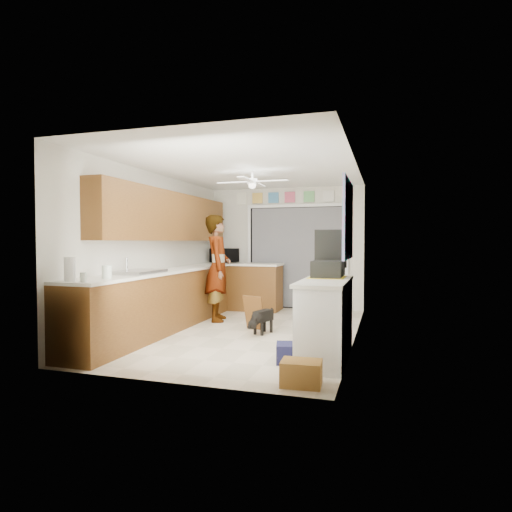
# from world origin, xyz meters

# --- Properties ---
(floor) EXTENTS (5.00, 5.00, 0.00)m
(floor) POSITION_xyz_m (0.00, 0.00, 0.00)
(floor) COLOR beige
(floor) RESTS_ON ground
(ceiling) EXTENTS (5.00, 5.00, 0.00)m
(ceiling) POSITION_xyz_m (0.00, 0.00, 2.50)
(ceiling) COLOR white
(ceiling) RESTS_ON ground
(wall_back) EXTENTS (3.20, 0.00, 3.20)m
(wall_back) POSITION_xyz_m (0.00, 2.50, 1.25)
(wall_back) COLOR beige
(wall_back) RESTS_ON ground
(wall_front) EXTENTS (3.20, 0.00, 3.20)m
(wall_front) POSITION_xyz_m (0.00, -2.50, 1.25)
(wall_front) COLOR beige
(wall_front) RESTS_ON ground
(wall_left) EXTENTS (0.00, 5.00, 5.00)m
(wall_left) POSITION_xyz_m (-1.60, 0.00, 1.25)
(wall_left) COLOR beige
(wall_left) RESTS_ON ground
(wall_right) EXTENTS (0.00, 5.00, 5.00)m
(wall_right) POSITION_xyz_m (1.60, 0.00, 1.25)
(wall_right) COLOR beige
(wall_right) RESTS_ON ground
(left_base_cabinets) EXTENTS (0.60, 4.80, 0.90)m
(left_base_cabinets) POSITION_xyz_m (-1.30, 0.00, 0.45)
(left_base_cabinets) COLOR brown
(left_base_cabinets) RESTS_ON floor
(left_countertop) EXTENTS (0.62, 4.80, 0.04)m
(left_countertop) POSITION_xyz_m (-1.29, 0.00, 0.92)
(left_countertop) COLOR white
(left_countertop) RESTS_ON left_base_cabinets
(upper_cabinets) EXTENTS (0.32, 4.00, 0.80)m
(upper_cabinets) POSITION_xyz_m (-1.44, 0.20, 1.80)
(upper_cabinets) COLOR brown
(upper_cabinets) RESTS_ON wall_left
(sink_basin) EXTENTS (0.50, 0.76, 0.06)m
(sink_basin) POSITION_xyz_m (-1.29, -1.00, 0.95)
(sink_basin) COLOR silver
(sink_basin) RESTS_ON left_countertop
(faucet) EXTENTS (0.03, 0.03, 0.22)m
(faucet) POSITION_xyz_m (-1.48, -1.00, 1.05)
(faucet) COLOR silver
(faucet) RESTS_ON left_countertop
(peninsula_base) EXTENTS (1.00, 0.60, 0.90)m
(peninsula_base) POSITION_xyz_m (-0.50, 2.00, 0.45)
(peninsula_base) COLOR brown
(peninsula_base) RESTS_ON floor
(peninsula_top) EXTENTS (1.04, 0.64, 0.04)m
(peninsula_top) POSITION_xyz_m (-0.50, 2.00, 0.92)
(peninsula_top) COLOR white
(peninsula_top) RESTS_ON peninsula_base
(back_opening_recess) EXTENTS (2.00, 0.06, 2.10)m
(back_opening_recess) POSITION_xyz_m (0.25, 2.47, 1.05)
(back_opening_recess) COLOR black
(back_opening_recess) RESTS_ON wall_back
(curtain_panel) EXTENTS (1.90, 0.03, 2.05)m
(curtain_panel) POSITION_xyz_m (0.25, 2.43, 1.05)
(curtain_panel) COLOR slate
(curtain_panel) RESTS_ON wall_back
(door_trim_left) EXTENTS (0.06, 0.04, 2.10)m
(door_trim_left) POSITION_xyz_m (-0.77, 2.44, 1.05)
(door_trim_left) COLOR white
(door_trim_left) RESTS_ON wall_back
(door_trim_right) EXTENTS (0.06, 0.04, 2.10)m
(door_trim_right) POSITION_xyz_m (1.27, 2.44, 1.05)
(door_trim_right) COLOR white
(door_trim_right) RESTS_ON wall_back
(door_trim_head) EXTENTS (2.10, 0.04, 0.06)m
(door_trim_head) POSITION_xyz_m (0.25, 2.44, 2.12)
(door_trim_head) COLOR white
(door_trim_head) RESTS_ON wall_back
(header_frame_0) EXTENTS (0.22, 0.02, 0.22)m
(header_frame_0) POSITION_xyz_m (-0.60, 2.47, 2.30)
(header_frame_0) COLOR gold
(header_frame_0) RESTS_ON wall_back
(header_frame_1) EXTENTS (0.22, 0.02, 0.22)m
(header_frame_1) POSITION_xyz_m (-0.25, 2.47, 2.30)
(header_frame_1) COLOR #4786BD
(header_frame_1) RESTS_ON wall_back
(header_frame_2) EXTENTS (0.22, 0.02, 0.22)m
(header_frame_2) POSITION_xyz_m (0.10, 2.47, 2.30)
(header_frame_2) COLOR #CB4C6A
(header_frame_2) RESTS_ON wall_back
(header_frame_3) EXTENTS (0.22, 0.02, 0.22)m
(header_frame_3) POSITION_xyz_m (0.50, 2.47, 2.30)
(header_frame_3) COLOR #64AF67
(header_frame_3) RESTS_ON wall_back
(header_frame_4) EXTENTS (0.22, 0.02, 0.22)m
(header_frame_4) POSITION_xyz_m (0.90, 2.47, 2.30)
(header_frame_4) COLOR silver
(header_frame_4) RESTS_ON wall_back
(route66_sign) EXTENTS (0.22, 0.02, 0.26)m
(route66_sign) POSITION_xyz_m (-0.95, 2.47, 2.30)
(route66_sign) COLOR silver
(route66_sign) RESTS_ON wall_back
(right_counter_base) EXTENTS (0.50, 1.40, 0.90)m
(right_counter_base) POSITION_xyz_m (1.35, -1.20, 0.45)
(right_counter_base) COLOR white
(right_counter_base) RESTS_ON floor
(right_counter_top) EXTENTS (0.54, 1.44, 0.04)m
(right_counter_top) POSITION_xyz_m (1.34, -1.20, 0.92)
(right_counter_top) COLOR white
(right_counter_top) RESTS_ON right_counter_base
(abstract_painting) EXTENTS (0.03, 1.15, 0.95)m
(abstract_painting) POSITION_xyz_m (1.58, -1.00, 1.65)
(abstract_painting) COLOR #EE57CD
(abstract_painting) RESTS_ON wall_right
(ceiling_fan) EXTENTS (1.14, 1.14, 0.24)m
(ceiling_fan) POSITION_xyz_m (0.00, 0.20, 2.32)
(ceiling_fan) COLOR white
(ceiling_fan) RESTS_ON ceiling
(microwave) EXTENTS (0.53, 0.63, 0.30)m
(microwave) POSITION_xyz_m (-1.24, 2.19, 1.09)
(microwave) COLOR black
(microwave) RESTS_ON left_countertop
(jar_a) EXTENTS (0.15, 0.15, 0.16)m
(jar_a) POSITION_xyz_m (-1.21, -1.82, 1.02)
(jar_a) COLOR silver
(jar_a) RESTS_ON left_countertop
(jar_b) EXTENTS (0.09, 0.09, 0.10)m
(jar_b) POSITION_xyz_m (-1.20, -2.25, 0.99)
(jar_b) COLOR silver
(jar_b) RESTS_ON left_countertop
(paper_towel_roll) EXTENTS (0.16, 0.16, 0.27)m
(paper_towel_roll) POSITION_xyz_m (-1.38, -2.25, 1.08)
(paper_towel_roll) COLOR white
(paper_towel_roll) RESTS_ON left_countertop
(suitcase) EXTENTS (0.36, 0.48, 0.21)m
(suitcase) POSITION_xyz_m (1.32, -0.86, 1.04)
(suitcase) COLOR black
(suitcase) RESTS_ON right_counter_top
(suitcase_rim) EXTENTS (0.44, 0.58, 0.02)m
(suitcase_rim) POSITION_xyz_m (1.32, -0.86, 0.93)
(suitcase_rim) COLOR yellow
(suitcase_rim) RESTS_ON suitcase
(suitcase_lid) EXTENTS (0.42, 0.03, 0.50)m
(suitcase_lid) POSITION_xyz_m (1.32, -0.57, 1.29)
(suitcase_lid) COLOR black
(suitcase_lid) RESTS_ON suitcase
(cardboard_box) EXTENTS (0.40, 0.32, 0.24)m
(cardboard_box) POSITION_xyz_m (1.25, -2.20, 0.12)
(cardboard_box) COLOR #AF7F37
(cardboard_box) RESTS_ON floor
(navy_crate) EXTENTS (0.41, 0.37, 0.22)m
(navy_crate) POSITION_xyz_m (1.00, -1.46, 0.11)
(navy_crate) COLOR #161638
(navy_crate) RESTS_ON floor
(cabinet_door_panel) EXTENTS (0.39, 0.26, 0.54)m
(cabinet_door_panel) POSITION_xyz_m (0.05, 0.14, 0.27)
(cabinet_door_panel) COLOR brown
(cabinet_door_panel) RESTS_ON floor
(man) EXTENTS (0.63, 0.78, 1.85)m
(man) POSITION_xyz_m (-0.79, 0.70, 0.92)
(man) COLOR white
(man) RESTS_ON floor
(dog) EXTENTS (0.36, 0.54, 0.39)m
(dog) POSITION_xyz_m (0.26, -0.07, 0.20)
(dog) COLOR black
(dog) RESTS_ON floor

